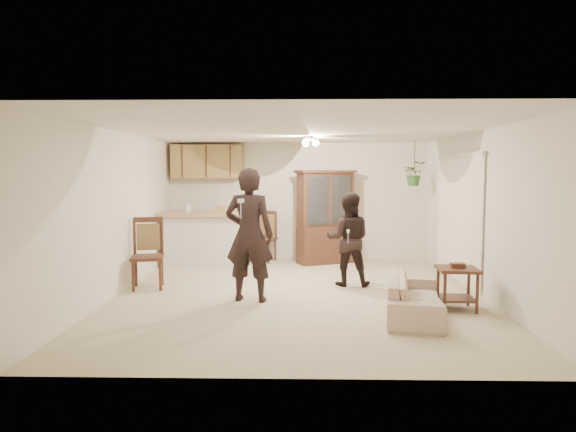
{
  "coord_description": "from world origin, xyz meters",
  "views": [
    {
      "loc": [
        0.03,
        -7.76,
        1.87
      ],
      "look_at": [
        -0.15,
        0.4,
        1.18
      ],
      "focal_mm": 32.0,
      "sensor_mm": 36.0,
      "label": 1
    }
  ],
  "objects_px": {
    "chair_hutch_right": "(320,247)",
    "sofa": "(414,288)",
    "adult": "(249,240)",
    "chair_hutch_left": "(263,247)",
    "chair_bar": "(148,269)",
    "china_hutch": "(325,218)",
    "child": "(348,245)",
    "side_table": "(457,288)"
  },
  "relations": [
    {
      "from": "chair_bar",
      "to": "adult",
      "type": "bearing_deg",
      "value": -35.69
    },
    {
      "from": "child",
      "to": "chair_hutch_left",
      "type": "height_order",
      "value": "child"
    },
    {
      "from": "chair_hutch_left",
      "to": "chair_bar",
      "type": "bearing_deg",
      "value": -104.81
    },
    {
      "from": "sofa",
      "to": "china_hutch",
      "type": "bearing_deg",
      "value": 24.87
    },
    {
      "from": "adult",
      "to": "chair_bar",
      "type": "height_order",
      "value": "adult"
    },
    {
      "from": "sofa",
      "to": "chair_hutch_left",
      "type": "relative_size",
      "value": 1.77
    },
    {
      "from": "child",
      "to": "chair_bar",
      "type": "bearing_deg",
      "value": 11.22
    },
    {
      "from": "child",
      "to": "chair_hutch_right",
      "type": "bearing_deg",
      "value": -74.38
    },
    {
      "from": "child",
      "to": "chair_bar",
      "type": "relative_size",
      "value": 1.18
    },
    {
      "from": "china_hutch",
      "to": "chair_hutch_left",
      "type": "bearing_deg",
      "value": 150.01
    },
    {
      "from": "sofa",
      "to": "chair_hutch_left",
      "type": "distance_m",
      "value": 4.63
    },
    {
      "from": "adult",
      "to": "chair_hutch_left",
      "type": "distance_m",
      "value": 3.38
    },
    {
      "from": "chair_bar",
      "to": "chair_hutch_left",
      "type": "height_order",
      "value": "chair_bar"
    },
    {
      "from": "sofa",
      "to": "child",
      "type": "xyz_separation_m",
      "value": [
        -0.7,
        1.8,
        0.31
      ]
    },
    {
      "from": "adult",
      "to": "china_hutch",
      "type": "height_order",
      "value": "china_hutch"
    },
    {
      "from": "side_table",
      "to": "sofa",
      "type": "bearing_deg",
      "value": -155.1
    },
    {
      "from": "child",
      "to": "chair_hutch_left",
      "type": "xyz_separation_m",
      "value": [
        -1.56,
        2.24,
        -0.38
      ]
    },
    {
      "from": "child",
      "to": "side_table",
      "type": "distance_m",
      "value": 2.05
    },
    {
      "from": "sofa",
      "to": "child",
      "type": "relative_size",
      "value": 1.39
    },
    {
      "from": "chair_hutch_right",
      "to": "sofa",
      "type": "bearing_deg",
      "value": 68.52
    },
    {
      "from": "sofa",
      "to": "chair_bar",
      "type": "bearing_deg",
      "value": 80.2
    },
    {
      "from": "china_hutch",
      "to": "chair_bar",
      "type": "bearing_deg",
      "value": -164.53
    },
    {
      "from": "adult",
      "to": "chair_hutch_left",
      "type": "height_order",
      "value": "adult"
    },
    {
      "from": "adult",
      "to": "chair_hutch_right",
      "type": "xyz_separation_m",
      "value": [
        1.15,
        3.28,
        -0.59
      ]
    },
    {
      "from": "adult",
      "to": "chair_hutch_left",
      "type": "xyz_separation_m",
      "value": [
        -0.03,
        3.32,
        -0.6
      ]
    },
    {
      "from": "sofa",
      "to": "adult",
      "type": "distance_m",
      "value": 2.41
    },
    {
      "from": "adult",
      "to": "chair_bar",
      "type": "relative_size",
      "value": 1.58
    },
    {
      "from": "china_hutch",
      "to": "chair_hutch_right",
      "type": "xyz_separation_m",
      "value": [
        -0.11,
        0.1,
        -0.64
      ]
    },
    {
      "from": "adult",
      "to": "chair_bar",
      "type": "xyz_separation_m",
      "value": [
        -1.72,
        0.77,
        -0.58
      ]
    },
    {
      "from": "sofa",
      "to": "chair_hutch_left",
      "type": "height_order",
      "value": "chair_hutch_left"
    },
    {
      "from": "side_table",
      "to": "chair_hutch_left",
      "type": "height_order",
      "value": "chair_hutch_left"
    },
    {
      "from": "sofa",
      "to": "china_hutch",
      "type": "height_order",
      "value": "china_hutch"
    },
    {
      "from": "child",
      "to": "chair_hutch_right",
      "type": "xyz_separation_m",
      "value": [
        -0.38,
        2.2,
        -0.37
      ]
    },
    {
      "from": "sofa",
      "to": "adult",
      "type": "height_order",
      "value": "adult"
    },
    {
      "from": "adult",
      "to": "child",
      "type": "height_order",
      "value": "adult"
    },
    {
      "from": "adult",
      "to": "china_hutch",
      "type": "distance_m",
      "value": 3.42
    },
    {
      "from": "adult",
      "to": "chair_hutch_right",
      "type": "height_order",
      "value": "adult"
    },
    {
      "from": "sofa",
      "to": "china_hutch",
      "type": "distance_m",
      "value": 4.06
    },
    {
      "from": "side_table",
      "to": "chair_bar",
      "type": "xyz_separation_m",
      "value": [
        -4.6,
        1.19,
        0.02
      ]
    },
    {
      "from": "chair_hutch_left",
      "to": "side_table",
      "type": "bearing_deg",
      "value": -33.47
    },
    {
      "from": "child",
      "to": "chair_hutch_left",
      "type": "bearing_deg",
      "value": -49.38
    },
    {
      "from": "chair_hutch_left",
      "to": "chair_hutch_right",
      "type": "distance_m",
      "value": 1.18
    }
  ]
}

